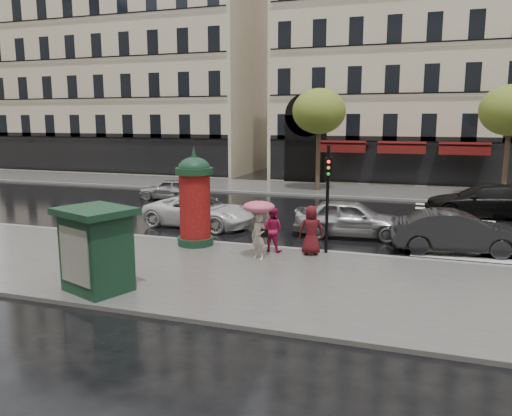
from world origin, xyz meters
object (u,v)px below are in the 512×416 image
(car_white, at_px, (199,211))
(car_far_silver, at_px, (170,189))
(car_darkgrey, at_px, (457,232))
(man_burgundy, at_px, (311,230))
(woman_red, at_px, (272,229))
(newsstand, at_px, (97,248))
(car_silver, at_px, (350,218))
(morris_column, at_px, (195,198))
(woman_umbrella, at_px, (259,220))
(car_black, at_px, (484,201))
(traffic_light, at_px, (328,189))

(car_white, xyz_separation_m, car_far_silver, (-4.83, 6.31, -0.06))
(car_darkgrey, distance_m, car_white, 10.58)
(man_burgundy, bearing_deg, car_far_silver, -59.46)
(woman_red, distance_m, newsstand, 6.34)
(woman_red, distance_m, car_silver, 4.22)
(newsstand, distance_m, car_silver, 10.56)
(car_silver, relative_size, car_white, 0.91)
(man_burgundy, relative_size, morris_column, 0.47)
(car_darkgrey, bearing_deg, woman_umbrella, 111.54)
(morris_column, bearing_deg, man_burgundy, 0.00)
(morris_column, height_order, car_darkgrey, morris_column)
(woman_umbrella, distance_m, car_darkgrey, 7.19)
(car_far_silver, bearing_deg, car_silver, 58.22)
(car_far_silver, bearing_deg, car_black, 86.82)
(woman_umbrella, relative_size, morris_column, 0.55)
(woman_red, height_order, car_far_silver, woman_red)
(woman_umbrella, xyz_separation_m, newsstand, (-3.15, -4.31, -0.16))
(car_far_silver, bearing_deg, car_darkgrey, 60.71)
(morris_column, bearing_deg, car_far_silver, 122.75)
(car_white, bearing_deg, woman_umbrella, -130.30)
(newsstand, bearing_deg, woman_umbrella, 53.81)
(woman_red, distance_m, morris_column, 3.11)
(woman_umbrella, distance_m, car_white, 6.22)
(traffic_light, bearing_deg, car_silver, 83.72)
(morris_column, distance_m, car_black, 14.60)
(traffic_light, bearing_deg, newsstand, -131.89)
(man_burgundy, height_order, traffic_light, traffic_light)
(car_white, relative_size, car_black, 0.90)
(car_black, xyz_separation_m, car_far_silver, (-16.99, -0.12, -0.17))
(newsstand, bearing_deg, woman_red, 58.65)
(car_darkgrey, bearing_deg, newsstand, 122.32)
(traffic_light, xyz_separation_m, car_far_silver, (-11.06, 9.39, -1.75))
(morris_column, relative_size, newsstand, 1.57)
(car_black, bearing_deg, woman_umbrella, -42.20)
(car_white, bearing_deg, car_silver, -81.95)
(man_burgundy, xyz_separation_m, car_black, (6.40, 9.83, -0.17))
(woman_umbrella, distance_m, man_burgundy, 1.93)
(morris_column, xyz_separation_m, car_silver, (5.16, 3.60, -1.10))
(traffic_light, relative_size, car_silver, 0.83)
(newsstand, bearing_deg, car_white, 97.03)
(car_black, bearing_deg, woman_red, -44.62)
(newsstand, distance_m, car_white, 8.89)
(car_darkgrey, height_order, car_white, car_darkgrey)
(woman_umbrella, xyz_separation_m, car_silver, (2.35, 4.69, -0.68))
(car_silver, distance_m, car_darkgrey, 4.14)
(woman_red, bearing_deg, woman_umbrella, 92.05)
(woman_red, relative_size, car_silver, 0.35)
(car_far_silver, bearing_deg, morris_column, 29.17)
(car_darkgrey, xyz_separation_m, car_white, (-10.52, 1.08, -0.06))
(newsstand, height_order, car_white, newsstand)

